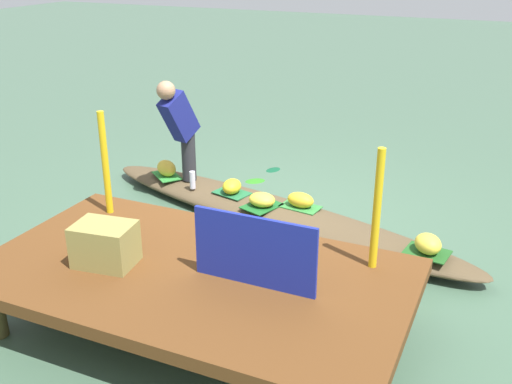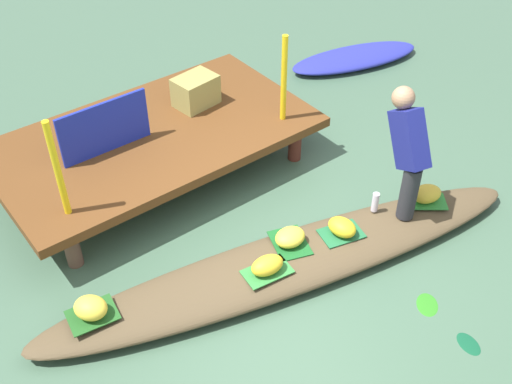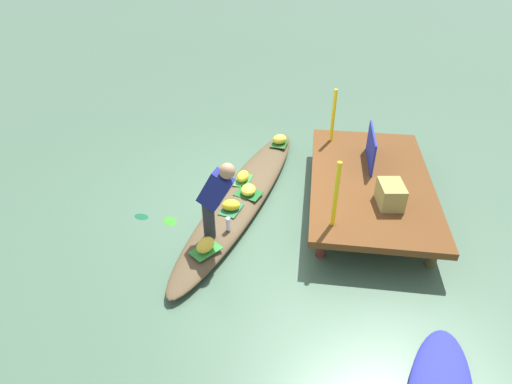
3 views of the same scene
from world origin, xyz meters
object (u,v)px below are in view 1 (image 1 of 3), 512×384
at_px(banana_bunch_3, 232,186).
at_px(market_banner, 254,251).
at_px(banana_bunch_0, 262,200).
at_px(vendor_boat, 272,213).
at_px(vendor_person, 180,124).
at_px(water_bottle, 193,180).
at_px(banana_bunch_4, 428,244).
at_px(banana_bunch_1, 301,200).
at_px(banana_bunch_2, 167,168).
at_px(produce_crate, 105,244).

bearing_deg(banana_bunch_3, market_banner, 120.30).
bearing_deg(banana_bunch_0, banana_bunch_3, -23.30).
height_order(vendor_boat, vendor_person, vendor_person).
bearing_deg(water_bottle, banana_bunch_4, 169.73).
bearing_deg(banana_bunch_4, banana_bunch_1, -19.30).
bearing_deg(vendor_boat, water_bottle, 10.61).
bearing_deg(market_banner, vendor_boat, -70.59).
bearing_deg(banana_bunch_2, produce_crate, 112.32).
distance_m(vendor_person, market_banner, 2.81).
relative_size(banana_bunch_3, produce_crate, 0.61).
distance_m(banana_bunch_3, vendor_person, 0.89).
height_order(banana_bunch_2, produce_crate, produce_crate).
xyz_separation_m(banana_bunch_4, vendor_person, (2.83, -0.59, 0.59)).
distance_m(vendor_boat, banana_bunch_2, 1.47).
height_order(banana_bunch_3, water_bottle, water_bottle).
distance_m(vendor_boat, banana_bunch_1, 0.36).
bearing_deg(vendor_boat, produce_crate, 90.82).
distance_m(banana_bunch_4, market_banner, 1.86).
height_order(banana_bunch_3, produce_crate, produce_crate).
bearing_deg(market_banner, banana_bunch_1, -79.01).
relative_size(vendor_boat, banana_bunch_2, 16.19).
xyz_separation_m(vendor_boat, produce_crate, (0.46, 2.14, 0.54)).
xyz_separation_m(banana_bunch_0, produce_crate, (0.39, 2.04, 0.36)).
bearing_deg(vendor_boat, banana_bunch_2, 3.12).
bearing_deg(produce_crate, banana_bunch_1, -109.24).
bearing_deg(vendor_person, banana_bunch_4, 168.31).
height_order(banana_bunch_0, banana_bunch_2, banana_bunch_2).
distance_m(banana_bunch_4, vendor_person, 2.95).
bearing_deg(banana_bunch_3, vendor_person, -5.48).
bearing_deg(vendor_person, banana_bunch_2, -20.32).
relative_size(vendor_boat, banana_bunch_0, 16.43).
bearing_deg(market_banner, banana_bunch_0, -67.76).
relative_size(banana_bunch_0, banana_bunch_3, 1.04).
relative_size(market_banner, produce_crate, 2.08).
bearing_deg(banana_bunch_2, banana_bunch_0, 165.53).
bearing_deg(water_bottle, market_banner, 129.67).
relative_size(banana_bunch_2, banana_bunch_3, 1.05).
bearing_deg(banana_bunch_4, banana_bunch_0, -10.88).
bearing_deg(market_banner, produce_crate, 9.20).
bearing_deg(vendor_boat, banana_bunch_4, 178.17).
bearing_deg(water_bottle, vendor_person, -29.02).
relative_size(vendor_boat, market_banner, 5.02).
bearing_deg(banana_bunch_1, banana_bunch_3, -3.21).
relative_size(banana_bunch_4, market_banner, 0.29).
bearing_deg(banana_bunch_4, banana_bunch_2, -12.48).
bearing_deg(banana_bunch_1, produce_crate, 70.76).
relative_size(vendor_boat, vendor_person, 3.85).
relative_size(banana_bunch_1, produce_crate, 0.66).
distance_m(banana_bunch_0, water_bottle, 0.92).
height_order(banana_bunch_4, vendor_person, vendor_person).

